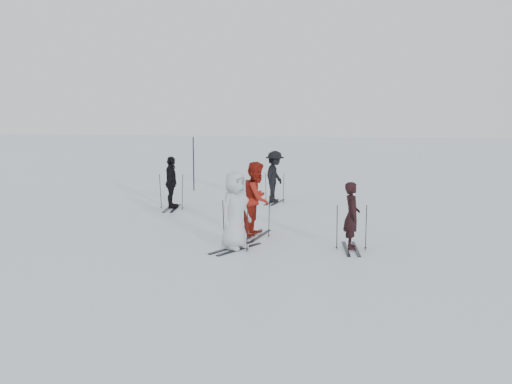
# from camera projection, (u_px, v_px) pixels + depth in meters

# --- Properties ---
(ground) EXTENTS (120.00, 120.00, 0.00)m
(ground) POSITION_uv_depth(u_px,v_px,m) (249.00, 232.00, 15.94)
(ground) COLOR silver
(ground) RESTS_ON ground
(skier_near_dark) EXTENTS (0.47, 0.65, 1.64)m
(skier_near_dark) POSITION_uv_depth(u_px,v_px,m) (352.00, 217.00, 13.85)
(skier_near_dark) COLOR black
(skier_near_dark) RESTS_ON ground
(skier_red) EXTENTS (0.87, 1.05, 1.99)m
(skier_red) POSITION_uv_depth(u_px,v_px,m) (257.00, 200.00, 15.35)
(skier_red) COLOR maroon
(skier_red) RESTS_ON ground
(skier_grey) EXTENTS (0.94, 1.09, 1.89)m
(skier_grey) POSITION_uv_depth(u_px,v_px,m) (235.00, 211.00, 13.87)
(skier_grey) COLOR #B0B6BB
(skier_grey) RESTS_ON ground
(skier_uphill_left) EXTENTS (0.61, 1.11, 1.79)m
(skier_uphill_left) POSITION_uv_depth(u_px,v_px,m) (171.00, 183.00, 19.68)
(skier_uphill_left) COLOR black
(skier_uphill_left) RESTS_ON ground
(skier_uphill_far) EXTENTS (0.87, 1.31, 1.89)m
(skier_uphill_far) POSITION_uv_depth(u_px,v_px,m) (275.00, 177.00, 21.00)
(skier_uphill_far) COLOR black
(skier_uphill_far) RESTS_ON ground
(skis_near_dark) EXTENTS (1.67, 1.04, 1.15)m
(skis_near_dark) POSITION_uv_depth(u_px,v_px,m) (352.00, 226.00, 13.88)
(skis_near_dark) COLOR black
(skis_near_dark) RESTS_ON ground
(skis_red) EXTENTS (1.68, 1.03, 1.16)m
(skis_red) POSITION_uv_depth(u_px,v_px,m) (257.00, 215.00, 15.41)
(skis_red) COLOR black
(skis_red) RESTS_ON ground
(skis_grey) EXTENTS (1.91, 1.54, 1.23)m
(skis_grey) POSITION_uv_depth(u_px,v_px,m) (235.00, 224.00, 13.92)
(skis_grey) COLOR black
(skis_grey) RESTS_ON ground
(skis_uphill_left) EXTENTS (1.84, 1.19, 1.25)m
(skis_uphill_left) POSITION_uv_depth(u_px,v_px,m) (171.00, 191.00, 19.72)
(skis_uphill_left) COLOR black
(skis_uphill_left) RESTS_ON ground
(skis_uphill_far) EXTENTS (1.65, 1.03, 1.13)m
(skis_uphill_far) POSITION_uv_depth(u_px,v_px,m) (275.00, 187.00, 21.06)
(skis_uphill_far) COLOR black
(skis_uphill_far) RESTS_ON ground
(piste_marker) EXTENTS (0.07, 0.07, 2.28)m
(piste_marker) POSITION_uv_depth(u_px,v_px,m) (194.00, 164.00, 24.20)
(piste_marker) COLOR black
(piste_marker) RESTS_ON ground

